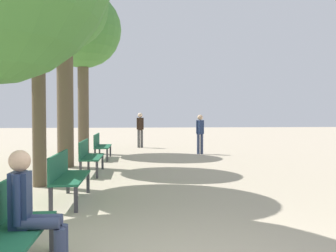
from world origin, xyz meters
TOP-DOWN VIEW (x-y plane):
  - bench_row_0 at (-1.56, 0.08)m, footprint 0.50×1.63m
  - bench_row_1 at (-1.56, 3.36)m, footprint 0.50×1.63m
  - bench_row_2 at (-1.56, 6.63)m, footprint 0.50×1.63m
  - bench_row_3 at (-1.56, 9.91)m, footprint 0.50×1.63m
  - tree_row_2 at (-2.43, 8.00)m, footprint 2.67×2.67m
  - tree_row_3 at (-2.43, 11.89)m, footprint 3.11×3.11m
  - person_seated at (-1.32, 0.24)m, footprint 0.57×0.32m
  - pedestrian_near at (-0.09, 14.32)m, footprint 0.34×0.26m
  - pedestrian_mid at (2.29, 11.25)m, footprint 0.32×0.27m

SIDE VIEW (x-z plane):
  - bench_row_0 at x=-1.56m, z-range 0.08..0.98m
  - bench_row_1 at x=-1.56m, z-range 0.08..0.98m
  - bench_row_2 at x=-1.56m, z-range 0.08..0.98m
  - bench_row_3 at x=-1.56m, z-range 0.08..0.98m
  - person_seated at x=-1.32m, z-range 0.05..1.31m
  - pedestrian_mid at x=2.29m, z-range 0.12..1.71m
  - pedestrian_near at x=-0.09m, z-range 0.12..1.79m
  - tree_row_2 at x=-2.43m, z-range 1.65..7.92m
  - tree_row_3 at x=-2.43m, z-range 1.67..8.28m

